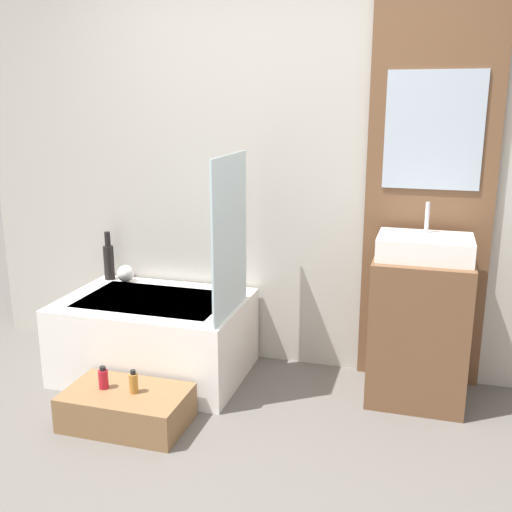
{
  "coord_description": "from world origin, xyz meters",
  "views": [
    {
      "loc": [
        0.89,
        -2.04,
        1.69
      ],
      "look_at": [
        0.09,
        0.68,
        0.94
      ],
      "focal_mm": 42.0,
      "sensor_mm": 36.0,
      "label": 1
    }
  ],
  "objects_px": {
    "bathtub": "(155,336)",
    "sink": "(425,247)",
    "bottle_soap_primary": "(103,378)",
    "vase_tall_dark": "(109,260)",
    "wooden_step_bench": "(127,408)",
    "bottle_soap_secondary": "(134,383)",
    "vase_round_light": "(126,273)"
  },
  "relations": [
    {
      "from": "bathtub",
      "to": "sink",
      "type": "xyz_separation_m",
      "value": [
        1.59,
        0.13,
        0.65
      ]
    },
    {
      "from": "sink",
      "to": "bottle_soap_primary",
      "type": "xyz_separation_m",
      "value": [
        -1.59,
        -0.75,
        -0.65
      ]
    },
    {
      "from": "bathtub",
      "to": "vase_tall_dark",
      "type": "relative_size",
      "value": 3.38
    },
    {
      "from": "wooden_step_bench",
      "to": "bottle_soap_secondary",
      "type": "relative_size",
      "value": 5.07
    },
    {
      "from": "vase_round_light",
      "to": "bottle_soap_primary",
      "type": "relative_size",
      "value": 0.91
    },
    {
      "from": "wooden_step_bench",
      "to": "bathtub",
      "type": "bearing_deg",
      "value": 101.19
    },
    {
      "from": "bathtub",
      "to": "vase_round_light",
      "type": "relative_size",
      "value": 9.86
    },
    {
      "from": "wooden_step_bench",
      "to": "sink",
      "type": "xyz_separation_m",
      "value": [
        1.46,
        0.75,
        0.81
      ]
    },
    {
      "from": "vase_tall_dark",
      "to": "sink",
      "type": "bearing_deg",
      "value": -4.8
    },
    {
      "from": "sink",
      "to": "bottle_soap_primary",
      "type": "distance_m",
      "value": 1.88
    },
    {
      "from": "vase_round_light",
      "to": "bottle_soap_primary",
      "type": "distance_m",
      "value": 1.01
    },
    {
      "from": "sink",
      "to": "vase_tall_dark",
      "type": "height_order",
      "value": "sink"
    },
    {
      "from": "bathtub",
      "to": "vase_round_light",
      "type": "bearing_deg",
      "value": 140.25
    },
    {
      "from": "sink",
      "to": "bottle_soap_primary",
      "type": "relative_size",
      "value": 4.07
    },
    {
      "from": "bathtub",
      "to": "wooden_step_bench",
      "type": "bearing_deg",
      "value": -78.81
    },
    {
      "from": "vase_round_light",
      "to": "bottle_soap_secondary",
      "type": "xyz_separation_m",
      "value": [
        0.51,
        -0.9,
        -0.3
      ]
    },
    {
      "from": "bottle_soap_secondary",
      "to": "vase_round_light",
      "type": "bearing_deg",
      "value": 119.65
    },
    {
      "from": "vase_tall_dark",
      "to": "vase_round_light",
      "type": "height_order",
      "value": "vase_tall_dark"
    },
    {
      "from": "bottle_soap_secondary",
      "to": "wooden_step_bench",
      "type": "bearing_deg",
      "value": 180.0
    },
    {
      "from": "vase_tall_dark",
      "to": "bottle_soap_secondary",
      "type": "height_order",
      "value": "vase_tall_dark"
    },
    {
      "from": "wooden_step_bench",
      "to": "sink",
      "type": "distance_m",
      "value": 1.83
    },
    {
      "from": "wooden_step_bench",
      "to": "vase_round_light",
      "type": "height_order",
      "value": "vase_round_light"
    },
    {
      "from": "wooden_step_bench",
      "to": "bottle_soap_primary",
      "type": "bearing_deg",
      "value": 180.0
    },
    {
      "from": "sink",
      "to": "bottle_soap_primary",
      "type": "height_order",
      "value": "sink"
    },
    {
      "from": "vase_tall_dark",
      "to": "bottle_soap_secondary",
      "type": "distance_m",
      "value": 1.19
    },
    {
      "from": "bathtub",
      "to": "vase_tall_dark",
      "type": "bearing_deg",
      "value": 147.23
    },
    {
      "from": "wooden_step_bench",
      "to": "bottle_soap_primary",
      "type": "relative_size",
      "value": 5.2
    },
    {
      "from": "vase_round_light",
      "to": "bottle_soap_primary",
      "type": "bearing_deg",
      "value": -69.63
    },
    {
      "from": "bathtub",
      "to": "vase_round_light",
      "type": "height_order",
      "value": "vase_round_light"
    },
    {
      "from": "bathtub",
      "to": "bottle_soap_primary",
      "type": "distance_m",
      "value": 0.62
    },
    {
      "from": "sink",
      "to": "wooden_step_bench",
      "type": "bearing_deg",
      "value": -152.89
    },
    {
      "from": "bathtub",
      "to": "bottle_soap_primary",
      "type": "xyz_separation_m",
      "value": [
        -0.01,
        -0.62,
        -0.0
      ]
    }
  ]
}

